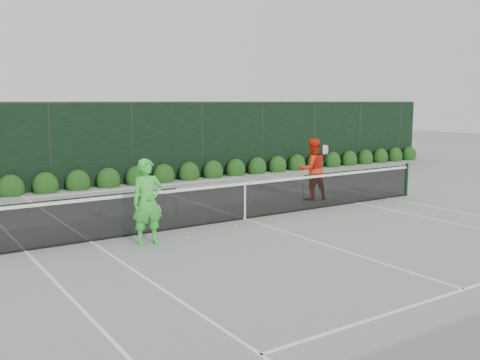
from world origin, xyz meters
TOP-DOWN VIEW (x-y plane):
  - ground at (0.00, 0.00)m, footprint 80.00×80.00m
  - tennis_net at (-0.02, 0.00)m, footprint 12.90×0.10m
  - player_woman at (-3.13, -0.89)m, footprint 0.72×0.51m
  - player_man at (3.33, 1.15)m, footprint 1.07×0.91m
  - court_lines at (0.00, 0.00)m, footprint 11.03×23.83m
  - windscreen_fence at (0.00, -2.71)m, footprint 32.00×21.07m
  - hedge_row at (-0.00, 7.15)m, footprint 31.66×0.65m
  - tennis_balls at (0.06, -0.55)m, footprint 5.31×1.04m

SIDE VIEW (x-z plane):
  - ground at x=0.00m, z-range 0.00..0.00m
  - court_lines at x=0.00m, z-range 0.00..0.01m
  - tennis_balls at x=0.06m, z-range 0.00..0.07m
  - hedge_row at x=0.00m, z-range -0.23..0.70m
  - tennis_net at x=-0.02m, z-range 0.00..1.07m
  - player_woman at x=-3.13m, z-range 0.00..1.86m
  - player_man at x=3.33m, z-range 0.00..1.93m
  - windscreen_fence at x=0.00m, z-range -0.02..3.04m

